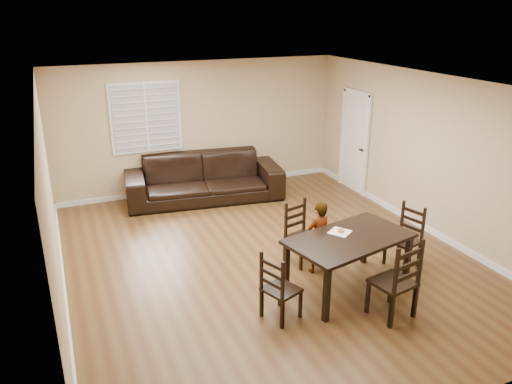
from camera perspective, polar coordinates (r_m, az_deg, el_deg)
ground at (r=7.89m, az=1.32°, el=-7.56°), size 7.00×7.00×0.00m
room at (r=7.39m, az=1.12°, el=5.55°), size 6.04×7.04×2.72m
dining_table at (r=6.89m, az=10.63°, el=-5.73°), size 1.86×1.30×0.79m
chair_near at (r=7.70m, az=4.78°, el=-4.76°), size 0.52×0.50×0.96m
chair_far at (r=6.48m, az=16.26°, el=-10.19°), size 0.56×0.54×1.09m
chair_left at (r=6.26m, az=2.20°, el=-11.27°), size 0.51×0.53×0.92m
chair_right at (r=7.91m, az=17.00°, el=-4.97°), size 0.50×0.52×0.95m
child at (r=7.35m, az=7.12°, el=-5.17°), size 0.43×0.32×1.09m
napkin at (r=6.97m, az=9.56°, el=-4.52°), size 0.37×0.37×0.00m
donut at (r=6.98m, az=9.69°, el=-4.31°), size 0.11×0.11×0.04m
sofa at (r=10.15m, az=-5.97°, el=1.64°), size 3.23×1.60×0.91m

